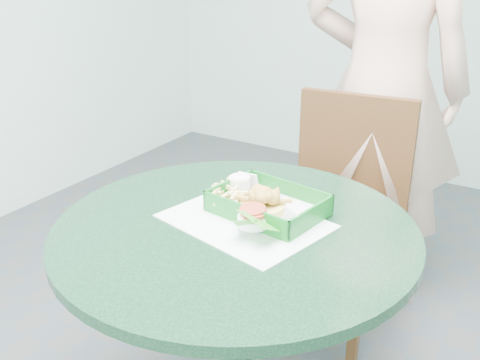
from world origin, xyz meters
The scene contains 9 objects.
cafe_table centered at (0.00, 0.00, 0.58)m, with size 0.97×0.97×0.75m.
dining_chair centered at (-0.01, 0.79, 0.53)m, with size 0.45×0.45×0.93m.
diner_person centered at (0.03, 1.08, 1.14)m, with size 0.83×0.55×2.29m, color #DBAD9A.
placemat centered at (0.01, 0.04, 0.75)m, with size 0.41×0.31×0.00m, color white.
food_basket centered at (0.04, 0.11, 0.77)m, with size 0.29×0.21×0.06m.
crab_sandwich centered at (0.04, 0.09, 0.80)m, with size 0.12×0.12×0.07m.
fries_pile centered at (-0.08, 0.09, 0.79)m, with size 0.11×0.12×0.04m, color #E1D178, non-canonical shape.
sauce_ramekin centered at (-0.09, 0.14, 0.80)m, with size 0.06×0.06×0.04m.
garnish_cup centered at (0.08, 0.00, 0.79)m, with size 0.12×0.12×0.05m.
Camera 1 is at (0.70, -1.11, 1.46)m, focal length 42.00 mm.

